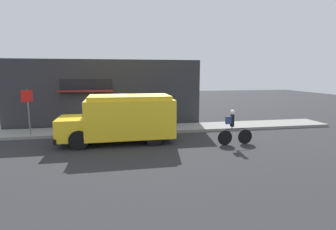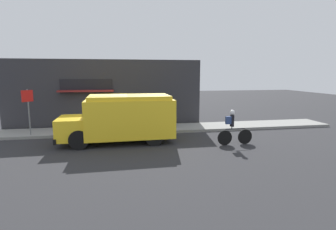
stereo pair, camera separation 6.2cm
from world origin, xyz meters
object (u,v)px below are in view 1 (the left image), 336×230
at_px(trash_bin, 104,121).
at_px(cyclist, 233,128).
at_px(stop_sign_post, 28,105).
at_px(school_bus, 123,118).

bearing_deg(trash_bin, cyclist, -33.97).
bearing_deg(cyclist, trash_bin, 144.46).
relative_size(cyclist, stop_sign_post, 0.73).
height_order(school_bus, cyclist, school_bus).
relative_size(cyclist, trash_bin, 1.90).
height_order(school_bus, stop_sign_post, stop_sign_post).
distance_m(stop_sign_post, trash_bin, 4.06).
bearing_deg(trash_bin, school_bus, -68.75).
xyz_separation_m(school_bus, stop_sign_post, (-4.82, 1.74, 0.56)).
bearing_deg(trash_bin, stop_sign_post, -165.52).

